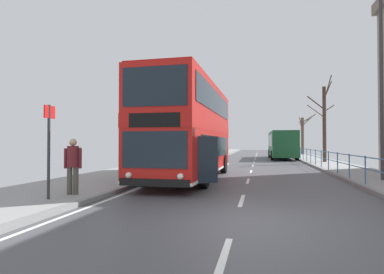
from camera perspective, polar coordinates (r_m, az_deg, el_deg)
The scene contains 9 objects.
ground at distance 7.10m, azimuth 1.91°, elevation -14.79°, with size 15.80×140.00×0.20m.
double_decker_bus_main at distance 14.82m, azimuth -0.25°, elevation 1.30°, with size 3.20×10.31×4.47m.
background_bus_far_lane at distance 34.94m, azimuth 16.23°, elevation -1.25°, with size 2.73×9.96×2.92m.
pedestrian_railing_far_kerb at distance 21.96m, azimuth 22.74°, elevation -3.21°, with size 0.05×30.41×1.09m.
pedestrian_with_backpack at distance 10.21m, azimuth -21.05°, elevation -4.30°, with size 0.55×0.58×1.71m.
bus_stop_sign_near at distance 9.60m, azimuth -24.89°, elevation -0.66°, with size 0.08×0.44×2.66m.
street_lamp_far_side at distance 15.86m, azimuth 31.53°, elevation 11.55°, with size 0.28×0.60×8.77m.
bare_tree_far_00 at distance 45.50m, azimuth 19.75°, elevation 0.46°, with size 2.51×2.62×5.61m.
bare_tree_far_01 at distance 28.35m, azimuth 23.19°, elevation 2.83°, with size 2.15×2.67×7.07m.
Camera 1 is at (0.55, -6.78, 1.72)m, focal length 28.92 mm.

